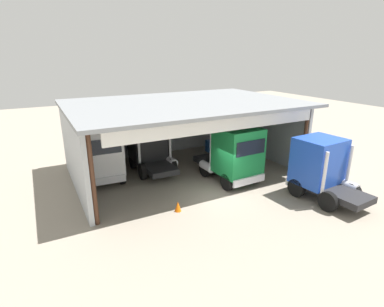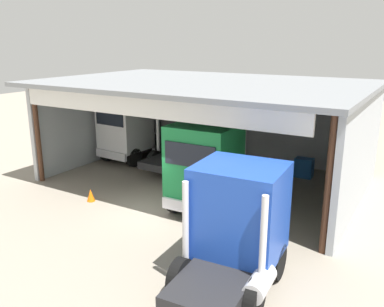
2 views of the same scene
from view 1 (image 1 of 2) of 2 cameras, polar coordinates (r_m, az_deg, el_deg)
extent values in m
plane|color=gray|center=(18.09, 4.92, -7.93)|extent=(80.00, 80.00, 0.00)
cube|color=#ADB2B7|center=(25.20, -6.53, 5.37)|extent=(14.40, 0.24, 4.79)
cube|color=#ADB2B7|center=(19.12, -21.52, 0.03)|extent=(0.24, 9.34, 4.79)
cube|color=#ADB2B7|center=(24.98, 13.23, 4.89)|extent=(0.24, 9.34, 4.79)
cube|color=gray|center=(20.12, -1.28, 9.48)|extent=(15.00, 10.25, 0.20)
cylinder|color=#4C2D1E|center=(14.92, -18.30, -4.62)|extent=(0.24, 0.24, 4.79)
cylinder|color=#4C2D1E|center=(21.72, 20.50, 2.23)|extent=(0.24, 0.24, 4.79)
cube|color=white|center=(16.32, 6.04, 5.71)|extent=(12.96, 0.12, 0.90)
cube|color=white|center=(19.62, -16.67, 0.62)|extent=(2.46, 2.35, 2.99)
cube|color=black|center=(18.40, -16.26, 1.21)|extent=(2.00, 0.17, 0.90)
cube|color=silver|center=(19.08, -15.68, -4.92)|extent=(2.24, 0.28, 0.44)
cube|color=#232326|center=(21.84, -17.06, -1.98)|extent=(1.94, 3.43, 0.36)
cylinder|color=silver|center=(21.09, -14.29, 0.91)|extent=(0.18, 0.18, 2.70)
cylinder|color=silver|center=(20.84, -19.97, 0.15)|extent=(0.18, 0.18, 2.70)
cylinder|color=silver|center=(21.43, -19.75, -2.32)|extent=(0.62, 1.23, 0.56)
cylinder|color=black|center=(19.94, -13.11, -4.14)|extent=(0.36, 1.07, 1.06)
cylinder|color=black|center=(19.69, -18.95, -4.98)|extent=(0.36, 1.07, 1.06)
cylinder|color=black|center=(22.04, -14.39, -2.06)|extent=(0.36, 1.07, 1.06)
cylinder|color=black|center=(21.81, -19.66, -2.79)|extent=(0.36, 1.07, 1.06)
cube|color=black|center=(21.80, -8.29, 2.44)|extent=(2.54, 2.59, 2.59)
cube|color=black|center=(22.88, -9.38, 4.31)|extent=(2.10, 0.11, 0.78)
cube|color=silver|center=(23.41, -9.17, -0.06)|extent=(2.35, 0.22, 0.44)
cube|color=#232326|center=(20.60, -6.51, -2.42)|extent=(1.94, 3.32, 0.36)
cylinder|color=silver|center=(20.22, -9.97, 0.78)|extent=(0.18, 0.18, 2.87)
cylinder|color=silver|center=(20.92, -4.14, 1.61)|extent=(0.18, 0.18, 2.87)
cylinder|color=silver|center=(21.20, -3.98, -1.39)|extent=(0.59, 1.21, 0.56)
cylinder|color=black|center=(22.44, -11.15, -1.39)|extent=(0.33, 1.11, 1.10)
cylinder|color=black|center=(23.06, -5.96, -0.60)|extent=(0.33, 1.11, 1.10)
cylinder|color=black|center=(20.35, -9.36, -3.36)|extent=(0.33, 1.11, 1.10)
cylinder|color=black|center=(21.03, -3.71, -2.42)|extent=(0.33, 1.11, 1.10)
cube|color=#197F3D|center=(19.02, 8.64, 0.52)|extent=(2.56, 2.43, 2.92)
cube|color=black|center=(18.00, 11.06, 1.06)|extent=(2.11, 0.13, 0.88)
cube|color=silver|center=(18.69, 10.74, -5.03)|extent=(2.36, 0.24, 0.44)
cube|color=#232326|center=(21.08, 4.98, -1.96)|extent=(1.98, 3.81, 0.36)
cylinder|color=silver|center=(20.72, 8.79, 1.56)|extent=(0.18, 0.18, 3.12)
cylinder|color=silver|center=(19.45, 3.63, 0.63)|extent=(0.18, 0.18, 3.12)
cylinder|color=silver|center=(20.21, 2.87, -2.44)|extent=(0.60, 1.22, 0.56)
cylinder|color=black|center=(19.94, 11.72, -4.05)|extent=(0.33, 1.06, 1.05)
cylinder|color=black|center=(18.65, 6.64, -5.38)|extent=(0.33, 1.06, 1.05)
cylinder|color=black|center=(21.75, 7.33, -1.90)|extent=(0.33, 1.06, 1.05)
cylinder|color=black|center=(20.57, 2.47, -2.96)|extent=(0.33, 1.06, 1.05)
cube|color=#1E47B7|center=(18.77, 22.74, -1.31)|extent=(2.58, 2.30, 2.68)
cube|color=black|center=(19.24, 20.31, 0.91)|extent=(2.08, 0.20, 0.80)
cube|color=silver|center=(19.87, 19.64, -4.32)|extent=(2.33, 0.31, 0.44)
cube|color=#232326|center=(18.46, 26.28, -6.85)|extent=(2.03, 3.08, 0.36)
cylinder|color=silver|center=(17.35, 23.72, -3.91)|extent=(0.18, 0.18, 2.66)
cylinder|color=silver|center=(19.13, 27.52, -2.45)|extent=(0.18, 0.18, 2.66)
cylinder|color=silver|center=(19.44, 27.34, -5.39)|extent=(0.64, 1.23, 0.56)
cylinder|color=black|center=(18.75, 19.15, -6.13)|extent=(0.37, 1.11, 1.09)
cylinder|color=black|center=(20.37, 23.01, -4.64)|extent=(0.37, 1.11, 1.09)
cylinder|color=black|center=(17.69, 24.30, -8.28)|extent=(0.37, 1.11, 1.09)
cylinder|color=black|center=(19.40, 27.92, -6.49)|extent=(0.37, 1.11, 1.09)
cylinder|color=#197233|center=(24.80, -5.68, 0.50)|extent=(0.58, 0.58, 0.88)
cube|color=#1E59A5|center=(25.94, 3.71, 1.49)|extent=(0.90, 0.60, 1.00)
cone|color=orange|center=(16.26, -2.68, -9.95)|extent=(0.36, 0.36, 0.56)
camera|label=2|loc=(18.49, 58.85, 5.96)|focal=37.76mm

